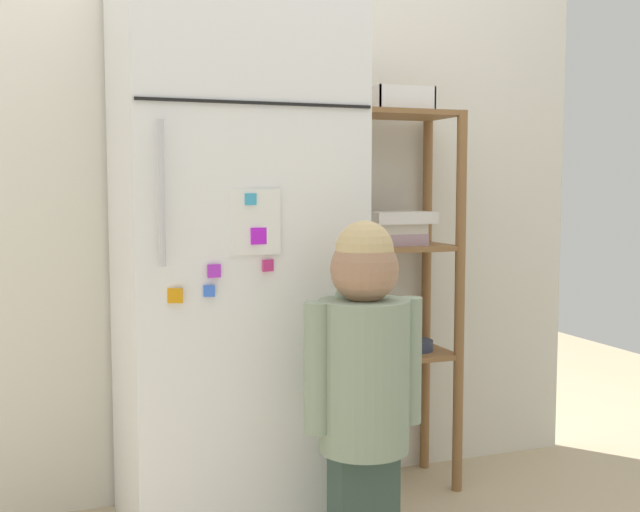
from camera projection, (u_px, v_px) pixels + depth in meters
kitchen_wall_back at (236, 175)px, 2.75m from camera, size 2.71×0.03×2.24m
refrigerator at (229, 256)px, 2.39m from camera, size 0.64×0.71×1.74m
child_standing at (364, 374)px, 2.02m from camera, size 0.32×0.24×1.00m
pantry_shelf_unit at (394, 270)px, 2.80m from camera, size 0.42×0.28×1.34m
fruit_bin at (399, 101)px, 2.76m from camera, size 0.21×0.17×0.08m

